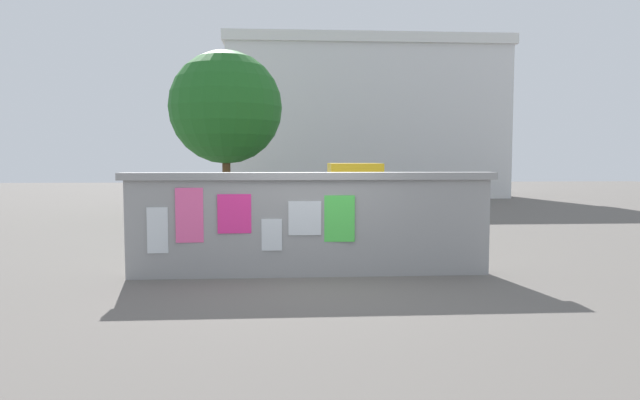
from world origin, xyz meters
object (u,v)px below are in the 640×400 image
Objects in this scene: auto_rickshaw_truck at (313,203)px; bicycle_near at (228,244)px; tree_roadside at (226,108)px; motorcycle at (413,236)px; person_walking at (186,203)px.

auto_rickshaw_truck is 3.35m from bicycle_near.
tree_roadside reaches higher than auto_rickshaw_truck.
bicycle_near is (-1.73, -2.82, -0.54)m from auto_rickshaw_truck.
motorcycle is at bearing -55.82° from auto_rickshaw_truck.
motorcycle is (1.80, -2.66, -0.44)m from auto_rickshaw_truck.
tree_roadside is (0.28, 6.22, 2.64)m from person_walking.
tree_roadside is (-2.57, 5.47, 2.73)m from auto_rickshaw_truck.
bicycle_near is 0.31× the size of tree_roadside.
tree_roadside is at bearing 87.46° from person_walking.
auto_rickshaw_truck is 0.66× the size of tree_roadside.
person_walking is 0.30× the size of tree_roadside.
auto_rickshaw_truck reaches higher than bicycle_near.
auto_rickshaw_truck is at bearing -64.87° from tree_roadside.
tree_roadside is (-4.37, 8.13, 3.17)m from motorcycle.
motorcycle is 9.76m from tree_roadside.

